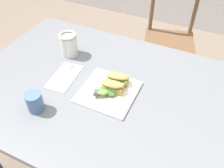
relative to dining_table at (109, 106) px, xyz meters
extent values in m
plane|color=#7A6B5B|center=(0.15, 0.07, -0.63)|extent=(8.95, 8.95, 0.00)
cube|color=slate|center=(0.00, 0.00, 0.10)|extent=(1.38, 0.91, 0.03)
cube|color=#2D2D33|center=(-0.62, 0.39, -0.27)|extent=(0.07, 0.07, 0.71)
cylinder|color=brown|center=(-0.04, 0.75, -0.41)|extent=(0.03, 0.03, 0.43)
cylinder|color=brown|center=(0.29, 0.84, -0.41)|extent=(0.03, 0.03, 0.43)
cylinder|color=brown|center=(-0.13, 1.08, -0.41)|extent=(0.03, 0.03, 0.43)
cylinder|color=brown|center=(0.20, 1.17, -0.41)|extent=(0.03, 0.03, 0.43)
cube|color=brown|center=(0.08, 0.96, -0.19)|extent=(0.49, 0.49, 0.02)
cylinder|color=brown|center=(-0.13, 1.09, 0.03)|extent=(0.03, 0.03, 0.42)
cylinder|color=brown|center=(0.20, 1.18, 0.03)|extent=(0.03, 0.03, 0.42)
cube|color=white|center=(0.00, -0.02, 0.12)|extent=(0.25, 0.25, 0.01)
cube|color=tan|center=(0.02, -0.01, 0.14)|extent=(0.11, 0.06, 0.02)
cube|color=#84A84C|center=(0.02, 0.00, 0.15)|extent=(0.11, 0.07, 0.01)
ellipsoid|color=tan|center=(0.02, -0.01, 0.17)|extent=(0.11, 0.06, 0.02)
cube|color=tan|center=(0.02, 0.05, 0.14)|extent=(0.11, 0.06, 0.02)
cube|color=#84A84C|center=(0.02, 0.06, 0.15)|extent=(0.11, 0.07, 0.01)
ellipsoid|color=tan|center=(0.02, 0.05, 0.17)|extent=(0.11, 0.06, 0.02)
ellipsoid|color=#84A84C|center=(-0.01, -0.06, 0.13)|extent=(0.05, 0.04, 0.01)
ellipsoid|color=#84A84C|center=(-0.01, -0.05, 0.14)|extent=(0.05, 0.04, 0.02)
ellipsoid|color=#6B9E47|center=(0.00, -0.02, 0.14)|extent=(0.03, 0.06, 0.01)
ellipsoid|color=#3D7033|center=(0.03, -0.04, 0.14)|extent=(0.05, 0.03, 0.02)
ellipsoid|color=#602D47|center=(-0.01, -0.06, 0.15)|extent=(0.05, 0.05, 0.01)
ellipsoid|color=#6B9E47|center=(-0.01, -0.04, 0.14)|extent=(0.06, 0.04, 0.02)
ellipsoid|color=#6B9E47|center=(-0.01, -0.06, 0.15)|extent=(0.06, 0.05, 0.01)
ellipsoid|color=#3D7033|center=(-0.02, -0.06, 0.14)|extent=(0.05, 0.03, 0.02)
ellipsoid|color=#4C2338|center=(-0.02, -0.07, 0.14)|extent=(0.06, 0.06, 0.01)
cube|color=white|center=(-0.24, -0.01, 0.12)|extent=(0.13, 0.21, 0.00)
cube|color=silver|center=(-0.24, -0.04, 0.12)|extent=(0.02, 0.14, 0.00)
cube|color=silver|center=(-0.24, 0.06, 0.12)|extent=(0.03, 0.05, 0.00)
cube|color=#38383D|center=(-0.23, 0.06, 0.12)|extent=(0.00, 0.03, 0.00)
cube|color=#38383D|center=(-0.24, 0.06, 0.12)|extent=(0.00, 0.03, 0.00)
cube|color=#38383D|center=(-0.25, 0.06, 0.12)|extent=(0.00, 0.03, 0.00)
cylinder|color=#C67528|center=(-0.32, 0.16, 0.16)|extent=(0.08, 0.08, 0.09)
cylinder|color=silver|center=(-0.32, 0.16, 0.17)|extent=(0.09, 0.09, 0.11)
torus|color=#B7B29E|center=(-0.32, 0.16, 0.23)|extent=(0.09, 0.09, 0.01)
cylinder|color=#4C6B93|center=(-0.23, -0.24, 0.16)|extent=(0.07, 0.07, 0.09)
camera|label=1|loc=(0.34, -0.70, 0.90)|focal=37.63mm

